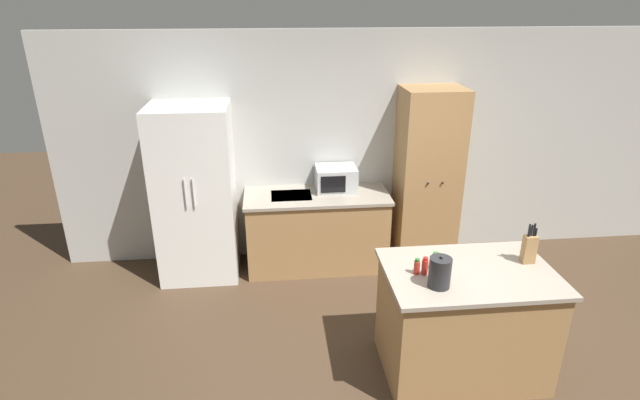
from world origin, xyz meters
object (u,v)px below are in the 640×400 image
Objects in this scene: pantry_cabinet at (427,178)px; spice_bottle_amber_oil at (425,266)px; refrigerator at (195,194)px; spice_bottle_short_red at (435,262)px; microwave at (336,178)px; spice_bottle_tall_dark at (417,267)px; spice_bottle_green_herb at (444,267)px; kettle at (440,272)px; knife_block at (529,248)px.

spice_bottle_amber_oil is (-0.62, -1.93, 0.00)m from pantry_cabinet.
refrigerator reaches higher than spice_bottle_short_red.
spice_bottle_short_red is at bearing -75.00° from microwave.
refrigerator is at bearing 135.83° from spice_bottle_tall_dark.
spice_bottle_green_herb is (-0.46, -1.93, -0.02)m from pantry_cabinet.
microwave is 2.04m from spice_bottle_amber_oil.
spice_bottle_green_herb is (0.05, -0.06, -0.02)m from spice_bottle_short_red.
microwave reaches higher than spice_bottle_short_red.
pantry_cabinet is at bearing 75.09° from kettle.
spice_bottle_short_red is 1.00× the size of spice_bottle_amber_oil.
refrigerator is 7.41× the size of kettle.
spice_bottle_green_herb is at bearing 2.38° from spice_bottle_amber_oil.
kettle is at bearing -77.76° from microwave.
spice_bottle_short_red is at bearing -105.39° from pantry_cabinet.
kettle is at bearing -118.16° from spice_bottle_green_herb.
spice_bottle_green_herb is (0.21, -0.01, -0.01)m from spice_bottle_tall_dark.
pantry_cabinet is 5.90× the size of knife_block.
microwave is 2.00m from spice_bottle_short_red.
knife_block reaches higher than spice_bottle_short_red.
refrigerator reaches higher than spice_bottle_green_herb.
spice_bottle_tall_dark is at bearing 121.02° from kettle.
pantry_cabinet is 1.94m from spice_bottle_short_red.
pantry_cabinet is at bearing 70.66° from spice_bottle_tall_dark.
spice_bottle_short_red reaches higher than spice_bottle_tall_dark.
pantry_cabinet is 1.86m from knife_block.
knife_block is 0.77m from spice_bottle_short_red.
knife_block is 2.34× the size of spice_bottle_amber_oil.
microwave is 2.07m from spice_bottle_green_herb.
spice_bottle_tall_dark is at bearing -79.76° from microwave.
refrigerator is 13.04× the size of spice_bottle_short_red.
knife_block is 0.86m from kettle.
spice_bottle_amber_oil is at bearing -10.80° from spice_bottle_tall_dark.
spice_bottle_amber_oil reaches higher than spice_bottle_green_herb.
spice_bottle_green_herb is 0.22m from kettle.
refrigerator is 4.21× the size of microwave.
microwave is 3.10× the size of spice_bottle_short_red.
refrigerator is 13.00× the size of spice_bottle_amber_oil.
knife_block is 0.88m from spice_bottle_amber_oil.
kettle is (-0.05, -0.24, 0.05)m from spice_bottle_short_red.
microwave is 4.49× the size of spice_bottle_green_herb.
pantry_cabinet reaches higher than refrigerator.
spice_bottle_amber_oil is 0.15m from spice_bottle_green_herb.
spice_bottle_amber_oil is at bearing -173.76° from knife_block.
spice_bottle_green_herb is (-0.72, -0.09, -0.08)m from knife_block.
spice_bottle_short_red is (0.52, -1.93, -0.00)m from microwave.
spice_bottle_tall_dark is at bearing 169.20° from spice_bottle_amber_oil.
spice_bottle_amber_oil is (0.06, -0.01, 0.01)m from spice_bottle_tall_dark.
knife_block reaches higher than kettle.
pantry_cabinet is 20.07× the size of spice_bottle_green_herb.
knife_block is at bearing 18.35° from kettle.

